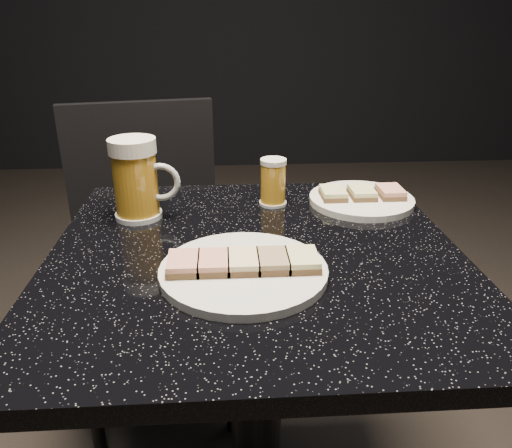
% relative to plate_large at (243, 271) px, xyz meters
% --- Properties ---
extents(plate_large, '(0.26, 0.26, 0.01)m').
position_rel_plate_large_xyz_m(plate_large, '(0.00, 0.00, 0.00)').
color(plate_large, white).
rests_on(plate_large, table).
extents(plate_small, '(0.22, 0.22, 0.01)m').
position_rel_plate_large_xyz_m(plate_small, '(0.26, 0.29, 0.00)').
color(plate_small, white).
rests_on(plate_small, table).
extents(table, '(0.70, 0.70, 0.75)m').
position_rel_plate_large_xyz_m(table, '(0.02, 0.08, -0.25)').
color(table, black).
rests_on(table, floor).
extents(beer_mug, '(0.13, 0.09, 0.16)m').
position_rel_plate_large_xyz_m(beer_mug, '(-0.19, 0.25, 0.07)').
color(beer_mug, white).
rests_on(beer_mug, table).
extents(beer_tumbler, '(0.06, 0.06, 0.10)m').
position_rel_plate_large_xyz_m(beer_tumbler, '(0.08, 0.30, 0.04)').
color(beer_tumbler, silver).
rests_on(beer_tumbler, table).
extents(chair, '(0.51, 0.51, 0.89)m').
position_rel_plate_large_xyz_m(chair, '(-0.25, 0.65, -0.25)').
color(chair, black).
rests_on(chair, floor).
extents(canapes_on_plate_large, '(0.23, 0.07, 0.02)m').
position_rel_plate_large_xyz_m(canapes_on_plate_large, '(0.00, -0.00, 0.02)').
color(canapes_on_plate_large, '#4C3521').
rests_on(canapes_on_plate_large, plate_large).
extents(canapes_on_plate_small, '(0.17, 0.07, 0.02)m').
position_rel_plate_large_xyz_m(canapes_on_plate_small, '(0.26, 0.29, 0.02)').
color(canapes_on_plate_small, '#4C3521').
rests_on(canapes_on_plate_small, plate_small).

